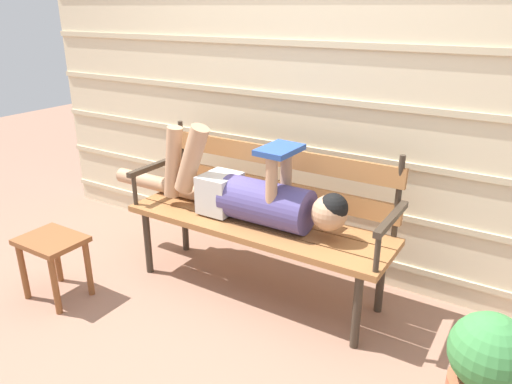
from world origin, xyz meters
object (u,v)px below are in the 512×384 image
footstool (53,252)px  park_bench (262,210)px  reclining_person (246,194)px  potted_plant (486,371)px

footstool → park_bench: bearing=38.0°
park_bench → footstool: (-0.95, -0.75, -0.21)m
reclining_person → footstool: bearing=-142.6°
reclining_person → potted_plant: 1.47m
reclining_person → potted_plant: (1.37, -0.39, -0.33)m
potted_plant → footstool: bearing=-172.7°
park_bench → footstool: bearing=-142.0°
park_bench → reclining_person: 0.15m
reclining_person → potted_plant: reclining_person is taller
reclining_person → footstool: size_ratio=4.43×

